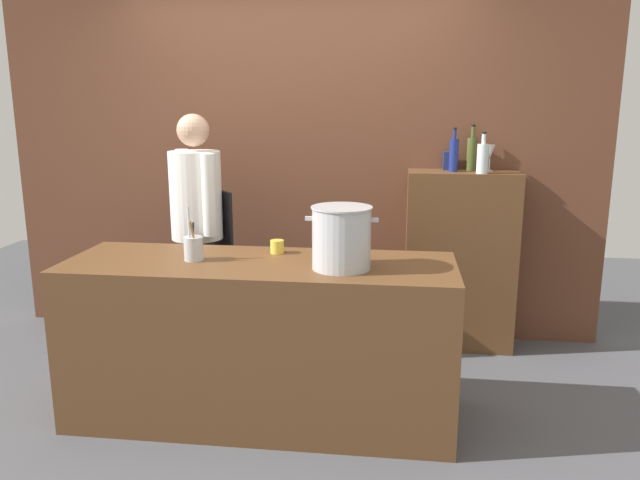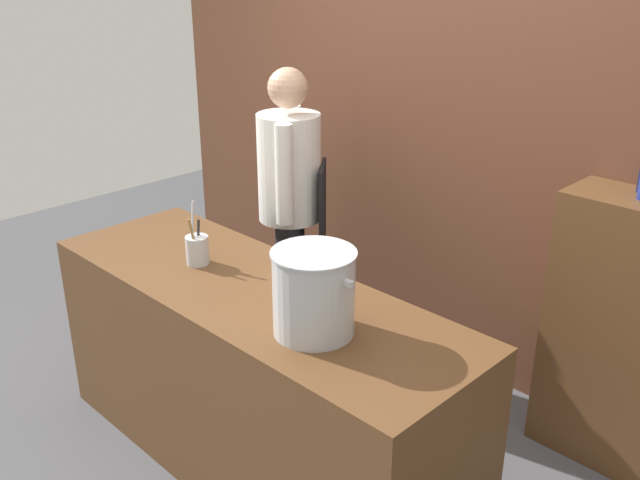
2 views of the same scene
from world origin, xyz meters
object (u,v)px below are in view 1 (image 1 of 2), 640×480
wine_bottle_olive (472,153)px  wine_bottle_cobalt (454,154)px  butter_jar (277,247)px  chef (198,220)px  stockpot_large (341,238)px  utensil_crock (194,248)px  wine_glass_wide (490,153)px  spice_tin_navy (449,161)px  wine_bottle_clear (483,158)px

wine_bottle_olive → wine_bottle_cobalt: size_ratio=1.05×
butter_jar → wine_bottle_cobalt: 1.50m
chef → wine_bottle_cobalt: (1.69, 0.40, 0.42)m
stockpot_large → wine_bottle_olive: (0.78, 1.36, 0.32)m
utensil_crock → wine_glass_wide: size_ratio=1.61×
wine_bottle_cobalt → butter_jar: bearing=-136.6°
wine_bottle_cobalt → spice_tin_navy: bearing=102.2°
wine_bottle_olive → spice_tin_navy: 0.17m
utensil_crock → chef: bearing=106.6°
wine_glass_wide → wine_bottle_cobalt: bearing=-164.7°
wine_bottle_cobalt → utensil_crock: bearing=-140.6°
wine_bottle_cobalt → wine_glass_wide: wine_bottle_cobalt is taller
butter_jar → spice_tin_navy: size_ratio=0.61×
chef → butter_jar: 0.87m
chef → utensil_crock: 0.83m
wine_bottle_olive → spice_tin_navy: (-0.16, 0.01, -0.06)m
stockpot_large → butter_jar: stockpot_large is taller
utensil_crock → wine_bottle_olive: 2.09m
wine_bottle_olive → stockpot_large: bearing=-119.9°
stockpot_large → utensil_crock: stockpot_large is taller
wine_bottle_clear → spice_tin_navy: bearing=135.5°
stockpot_large → butter_jar: (-0.39, 0.28, -0.12)m
utensil_crock → wine_bottle_olive: bearing=39.3°
wine_bottle_clear → wine_bottle_cobalt: (-0.18, 0.09, 0.01)m
wine_bottle_clear → wine_bottle_cobalt: size_ratio=0.92×
stockpot_large → wine_bottle_olive: wine_bottle_olive is taller
stockpot_large → utensil_crock: 0.81m
utensil_crock → wine_bottle_olive: size_ratio=0.92×
wine_bottle_olive → butter_jar: bearing=-137.3°
stockpot_large → wine_bottle_clear: wine_bottle_clear is taller
butter_jar → chef: bearing=138.4°
utensil_crock → spice_tin_navy: spice_tin_navy is taller
wine_bottle_clear → wine_bottle_cobalt: bearing=152.9°
chef → wine_glass_wide: bearing=-117.0°
chef → wine_glass_wide: size_ratio=9.26×
utensil_crock → wine_bottle_clear: (1.64, 1.10, 0.40)m
utensil_crock → wine_bottle_cobalt: 1.93m
wine_bottle_cobalt → wine_glass_wide: 0.26m
wine_bottle_clear → wine_bottle_olive: 0.20m
wine_glass_wide → butter_jar: bearing=-140.8°
spice_tin_navy → butter_jar: bearing=-133.0°
butter_jar → wine_glass_wide: bearing=39.2°
chef → wine_bottle_cobalt: size_ratio=5.58×
stockpot_large → wine_glass_wide: wine_glass_wide is taller
chef → utensil_crock: bearing=156.0°
stockpot_large → wine_bottle_cobalt: size_ratio=1.25×
wine_bottle_cobalt → spice_tin_navy: size_ratio=2.36×
stockpot_large → butter_jar: size_ratio=4.84×
wine_bottle_olive → wine_bottle_cobalt: wine_bottle_olive is taller
chef → stockpot_large: chef is taller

